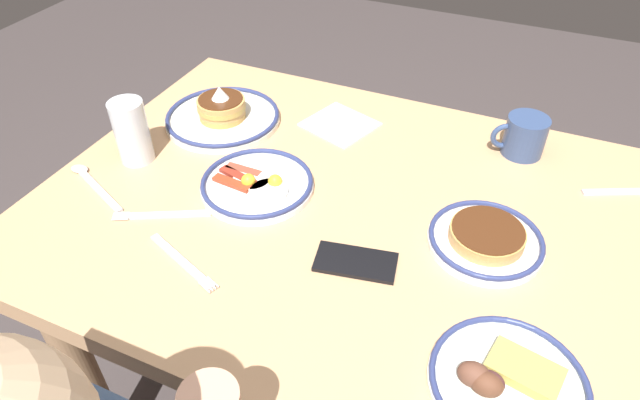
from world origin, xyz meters
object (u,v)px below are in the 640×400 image
at_px(paper_napkin, 340,124).
at_px(tea_spoon, 91,181).
at_px(plate_center_pancakes, 223,115).
at_px(fork_far, 183,262).
at_px(fork_near, 161,215).
at_px(plate_near_main, 257,184).
at_px(cell_phone, 356,262).
at_px(drinking_glass, 132,134).
at_px(plate_far_side, 485,240).
at_px(coffee_mug, 524,136).
at_px(butter_knife, 634,191).
at_px(plate_far_companion, 506,382).

bearing_deg(paper_napkin, tea_spoon, 46.53).
bearing_deg(plate_center_pancakes, fork_far, 112.62).
bearing_deg(tea_spoon, fork_near, 171.90).
xyz_separation_m(plate_near_main, fork_far, (0.02, 0.24, -0.01)).
bearing_deg(paper_napkin, cell_phone, 115.67).
xyz_separation_m(drinking_glass, cell_phone, (-0.55, 0.10, -0.06)).
bearing_deg(cell_phone, fork_far, 13.02).
distance_m(paper_napkin, tea_spoon, 0.57).
bearing_deg(plate_far_side, coffee_mug, -92.49).
height_order(coffee_mug, drinking_glass, drinking_glass).
relative_size(plate_near_main, fork_near, 1.32).
distance_m(drinking_glass, tea_spoon, 0.13).
bearing_deg(fork_near, fork_far, 141.38).
height_order(plate_near_main, cell_phone, plate_near_main).
height_order(drinking_glass, tea_spoon, drinking_glass).
xyz_separation_m(cell_phone, butter_knife, (-0.45, -0.42, -0.00)).
height_order(coffee_mug, butter_knife, coffee_mug).
bearing_deg(paper_napkin, plate_near_main, 77.74).
height_order(plate_far_companion, cell_phone, plate_far_companion).
relative_size(coffee_mug, drinking_glass, 0.83).
xyz_separation_m(plate_far_companion, cell_phone, (0.28, -0.14, -0.01)).
bearing_deg(plate_near_main, plate_far_companion, 154.58).
bearing_deg(plate_center_pancakes, butter_knife, -173.32).
bearing_deg(plate_far_companion, paper_napkin, -49.05).
height_order(plate_far_companion, plate_far_side, plate_far_companion).
relative_size(plate_far_side, fork_far, 1.17).
distance_m(paper_napkin, fork_far, 0.54).
bearing_deg(fork_far, fork_near, -38.62).
xyz_separation_m(plate_center_pancakes, butter_knife, (-0.91, -0.11, -0.02)).
bearing_deg(plate_far_companion, plate_center_pancakes, -31.30).
height_order(fork_near, butter_knife, same).
bearing_deg(fork_far, plate_far_side, -151.92).
relative_size(paper_napkin, tea_spoon, 0.79).
height_order(coffee_mug, tea_spoon, coffee_mug).
relative_size(plate_near_main, plate_far_side, 1.11).
height_order(plate_far_companion, drinking_glass, drinking_glass).
xyz_separation_m(coffee_mug, cell_phone, (0.21, 0.47, -0.04)).
xyz_separation_m(drinking_glass, butter_knife, (-1.00, -0.31, -0.06)).
relative_size(drinking_glass, tea_spoon, 0.74).
bearing_deg(coffee_mug, drinking_glass, 25.27).
bearing_deg(plate_far_side, butter_knife, -131.66).
bearing_deg(plate_far_side, drinking_glass, 2.28).
height_order(coffee_mug, fork_far, coffee_mug).
bearing_deg(fork_far, butter_knife, -143.64).
bearing_deg(plate_center_pancakes, tea_spoon, 67.39).
xyz_separation_m(cell_phone, tea_spoon, (0.59, 0.01, 0.00)).
bearing_deg(plate_near_main, drinking_glass, 2.34).
bearing_deg(plate_far_side, tea_spoon, 9.98).
bearing_deg(fork_far, coffee_mug, -130.04).
height_order(plate_near_main, paper_napkin, plate_near_main).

